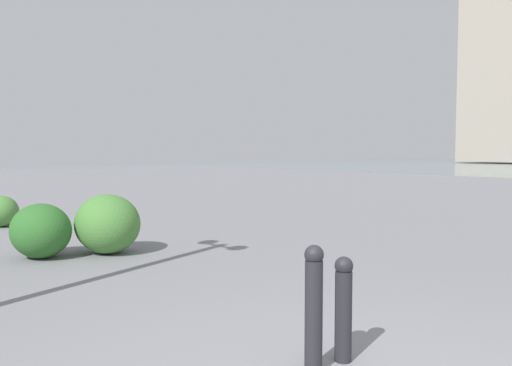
{
  "coord_description": "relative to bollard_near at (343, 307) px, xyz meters",
  "views": [
    {
      "loc": [
        -1.3,
        2.22,
        1.49
      ],
      "look_at": [
        7.34,
        -6.11,
        0.72
      ],
      "focal_mm": 37.51,
      "sensor_mm": 36.0,
      "label": 1
    }
  ],
  "objects": [
    {
      "name": "bollard_mid",
      "position": [
        0.03,
        0.29,
        0.06
      ],
      "size": [
        0.13,
        0.13,
        0.86
      ],
      "color": "#232328",
      "rests_on": "ground"
    },
    {
      "name": "bollard_near",
      "position": [
        0.0,
        0.0,
        0.0
      ],
      "size": [
        0.13,
        0.13,
        0.74
      ],
      "color": "#232328",
      "rests_on": "ground"
    },
    {
      "name": "shrub_wide",
      "position": [
        8.44,
        -0.54,
        -0.09
      ],
      "size": [
        0.7,
        0.63,
        0.59
      ],
      "color": "#477F38",
      "rests_on": "ground"
    },
    {
      "name": "shrub_round",
      "position": [
        5.0,
        0.09,
        -0.01
      ],
      "size": [
        0.88,
        0.79,
        0.75
      ],
      "color": "#2D6628",
      "rests_on": "ground"
    },
    {
      "name": "shrub_low",
      "position": [
        4.67,
        -0.72,
        0.03
      ],
      "size": [
        0.99,
        0.89,
        0.84
      ],
      "color": "#477F38",
      "rests_on": "ground"
    }
  ]
}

